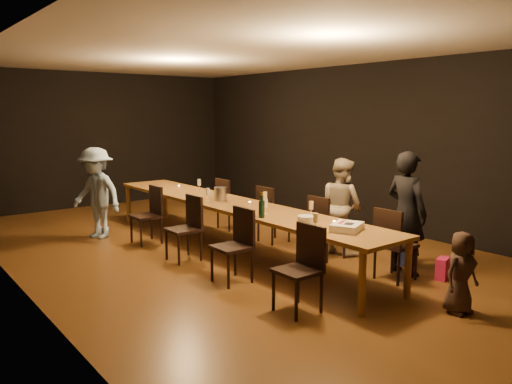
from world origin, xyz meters
TOP-DOWN VIEW (x-y plane):
  - ground at (0.00, 0.00)m, footprint 10.00×10.00m
  - room_shell at (0.00, 0.00)m, footprint 6.04×10.04m
  - table at (0.00, 0.00)m, footprint 0.90×6.00m
  - chair_right_0 at (0.85, -2.40)m, footprint 0.42×0.42m
  - chair_right_1 at (0.85, -1.20)m, footprint 0.42×0.42m
  - chair_right_2 at (0.85, 0.00)m, footprint 0.42×0.42m
  - chair_right_3 at (0.85, 1.20)m, footprint 0.42×0.42m
  - chair_left_0 at (-0.85, -2.40)m, footprint 0.42×0.42m
  - chair_left_1 at (-0.85, -1.20)m, footprint 0.42×0.42m
  - chair_left_2 at (-0.85, 0.00)m, footprint 0.42×0.42m
  - chair_left_3 at (-0.85, 1.20)m, footprint 0.42×0.42m
  - woman_birthday at (1.15, -2.32)m, footprint 0.41×0.61m
  - woman_tan at (1.24, -1.12)m, footprint 0.58×0.73m
  - man_blue at (-1.33, 2.05)m, footprint 0.92×1.14m
  - child at (0.49, -3.49)m, footprint 0.47×0.34m
  - gift_bag_red at (1.33, -2.77)m, footprint 0.26×0.19m
  - gift_bag_blue at (1.52, -2.09)m, footprint 0.28×0.20m
  - birthday_cake at (-0.01, -2.33)m, footprint 0.48×0.44m
  - plate_stack at (-0.19, -1.84)m, footprint 0.23×0.23m
  - champagne_bottle at (-0.33, -1.14)m, footprint 0.08×0.08m
  - ice_bucket at (-0.04, 0.24)m, footprint 0.21×0.21m
  - wineglass_0 at (-0.29, -2.10)m, footprint 0.06×0.06m
  - wineglass_1 at (0.23, -1.49)m, footprint 0.06×0.06m
  - wineglass_2 at (-0.14, -0.99)m, footprint 0.06×0.06m
  - wineglass_3 at (0.25, -0.50)m, footprint 0.06×0.06m
  - wineglass_4 at (-0.22, 0.32)m, footprint 0.06×0.06m
  - wineglass_5 at (0.23, 1.29)m, footprint 0.06×0.06m
  - tealight_near at (0.15, -1.99)m, footprint 0.05×0.05m
  - tealight_mid at (0.15, -0.27)m, footprint 0.05×0.05m
  - tealight_far at (0.15, 1.88)m, footprint 0.05×0.05m

SIDE VIEW (x-z plane):
  - ground at x=0.00m, z-range 0.00..0.00m
  - gift_bag_red at x=1.33m, z-range 0.00..0.28m
  - gift_bag_blue at x=1.52m, z-range 0.00..0.33m
  - child at x=0.49m, z-range 0.00..0.89m
  - chair_right_0 at x=0.85m, z-range 0.00..0.93m
  - chair_right_1 at x=0.85m, z-range 0.00..0.93m
  - chair_right_2 at x=0.85m, z-range 0.00..0.93m
  - chair_right_3 at x=0.85m, z-range 0.00..0.93m
  - chair_left_0 at x=-0.85m, z-range 0.00..0.93m
  - chair_left_1 at x=-0.85m, z-range 0.00..0.93m
  - chair_left_2 at x=-0.85m, z-range 0.00..0.93m
  - chair_left_3 at x=-0.85m, z-range 0.00..0.93m
  - table at x=0.00m, z-range 0.33..1.08m
  - woman_tan at x=1.24m, z-range 0.00..1.45m
  - tealight_near at x=0.15m, z-range 0.75..0.78m
  - tealight_mid at x=0.15m, z-range 0.75..0.78m
  - tealight_far at x=0.15m, z-range 0.75..0.78m
  - man_blue at x=-1.33m, z-range 0.00..1.54m
  - birthday_cake at x=-0.01m, z-range 0.75..0.84m
  - plate_stack at x=-0.19m, z-range 0.75..0.87m
  - woman_birthday at x=1.15m, z-range 0.00..1.63m
  - wineglass_0 at x=-0.29m, z-range 0.75..0.96m
  - wineglass_1 at x=0.23m, z-range 0.75..0.96m
  - wineglass_2 at x=-0.14m, z-range 0.75..0.96m
  - wineglass_3 at x=0.25m, z-range 0.75..0.96m
  - wineglass_4 at x=-0.22m, z-range 0.75..0.96m
  - wineglass_5 at x=0.23m, z-range 0.75..0.96m
  - ice_bucket at x=-0.04m, z-range 0.75..0.97m
  - champagne_bottle at x=-0.33m, z-range 0.75..1.09m
  - room_shell at x=0.00m, z-range 0.57..3.59m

